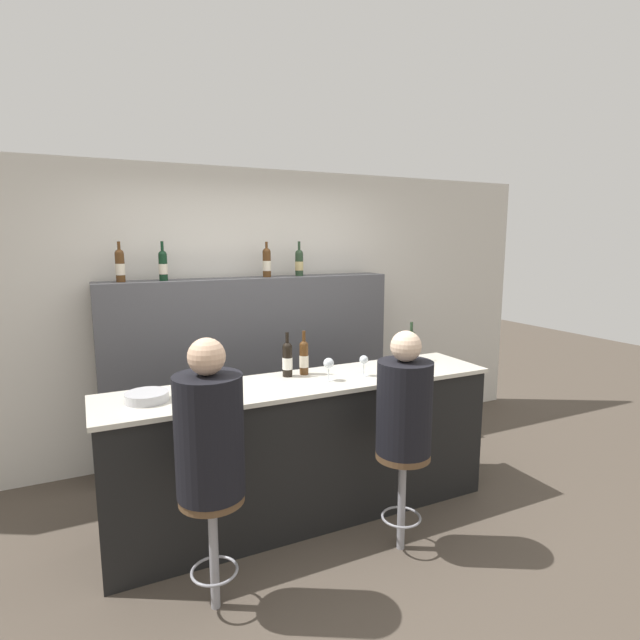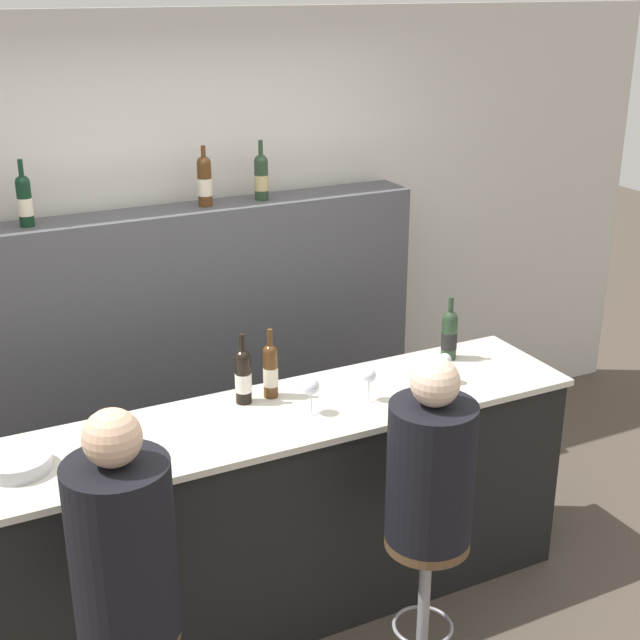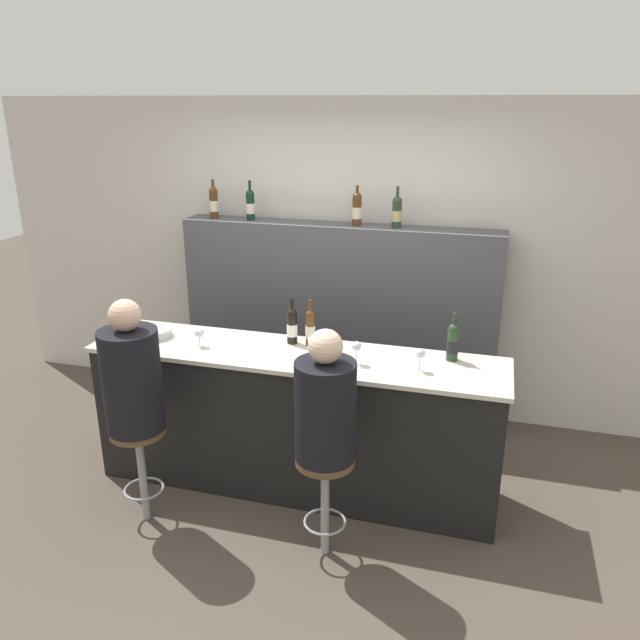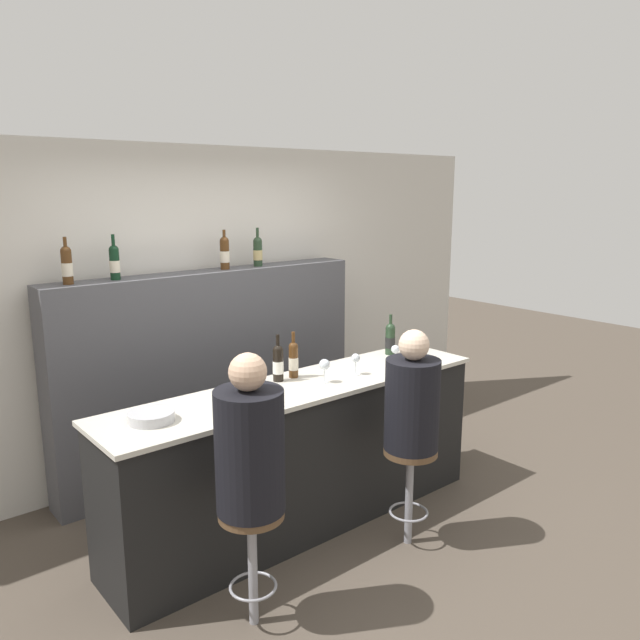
# 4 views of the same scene
# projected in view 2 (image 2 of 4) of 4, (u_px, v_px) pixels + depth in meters

# --- Properties ---
(wall_back) EXTENTS (6.40, 0.05, 2.60)m
(wall_back) POSITION_uv_depth(u_px,v_px,m) (169.00, 261.00, 4.83)
(wall_back) COLOR beige
(wall_back) RESTS_ON ground_plane
(bar_counter) EXTENTS (2.77, 0.61, 1.00)m
(bar_counter) POSITION_uv_depth(u_px,v_px,m) (276.00, 515.00, 3.96)
(bar_counter) COLOR black
(bar_counter) RESTS_ON ground_plane
(back_bar_cabinet) EXTENTS (2.59, 0.28, 1.64)m
(back_bar_cabinet) POSITION_uv_depth(u_px,v_px,m) (188.00, 357.00, 4.81)
(back_bar_cabinet) COLOR #4C4C51
(back_bar_cabinet) RESTS_ON ground_plane
(wine_bottle_counter_0) EXTENTS (0.07, 0.07, 0.32)m
(wine_bottle_counter_0) POSITION_uv_depth(u_px,v_px,m) (243.00, 375.00, 3.84)
(wine_bottle_counter_0) COLOR black
(wine_bottle_counter_0) RESTS_ON bar_counter
(wine_bottle_counter_1) EXTENTS (0.07, 0.07, 0.32)m
(wine_bottle_counter_1) POSITION_uv_depth(u_px,v_px,m) (271.00, 370.00, 3.90)
(wine_bottle_counter_1) COLOR #4C2D14
(wine_bottle_counter_1) RESTS_ON bar_counter
(wine_bottle_counter_2) EXTENTS (0.08, 0.08, 0.32)m
(wine_bottle_counter_2) POSITION_uv_depth(u_px,v_px,m) (449.00, 334.00, 4.29)
(wine_bottle_counter_2) COLOR #233823
(wine_bottle_counter_2) RESTS_ON bar_counter
(wine_bottle_backbar_1) EXTENTS (0.07, 0.07, 0.32)m
(wine_bottle_backbar_1) POSITION_uv_depth(u_px,v_px,m) (25.00, 200.00, 4.16)
(wine_bottle_backbar_1) COLOR black
(wine_bottle_backbar_1) RESTS_ON back_bar_cabinet
(wine_bottle_backbar_2) EXTENTS (0.07, 0.07, 0.31)m
(wine_bottle_backbar_2) POSITION_uv_depth(u_px,v_px,m) (205.00, 181.00, 4.53)
(wine_bottle_backbar_2) COLOR #4C2D14
(wine_bottle_backbar_2) RESTS_ON back_bar_cabinet
(wine_bottle_backbar_3) EXTENTS (0.08, 0.08, 0.31)m
(wine_bottle_backbar_3) POSITION_uv_depth(u_px,v_px,m) (261.00, 177.00, 4.67)
(wine_bottle_backbar_3) COLOR #233823
(wine_bottle_backbar_3) RESTS_ON back_bar_cabinet
(wine_glass_0) EXTENTS (0.06, 0.06, 0.13)m
(wine_glass_0) POSITION_uv_depth(u_px,v_px,m) (125.00, 435.00, 3.43)
(wine_glass_0) COLOR silver
(wine_glass_0) RESTS_ON bar_counter
(wine_glass_1) EXTENTS (0.07, 0.07, 0.16)m
(wine_glass_1) POSITION_uv_depth(u_px,v_px,m) (311.00, 388.00, 3.75)
(wine_glass_1) COLOR silver
(wine_glass_1) RESTS_ON bar_counter
(wine_glass_2) EXTENTS (0.07, 0.07, 0.15)m
(wine_glass_2) POSITION_uv_depth(u_px,v_px,m) (369.00, 377.00, 3.87)
(wine_glass_2) COLOR silver
(wine_glass_2) RESTS_ON bar_counter
(wine_glass_3) EXTENTS (0.06, 0.06, 0.14)m
(wine_glass_3) POSITION_uv_depth(u_px,v_px,m) (445.00, 361.00, 4.04)
(wine_glass_3) COLOR silver
(wine_glass_3) RESTS_ON bar_counter
(metal_bowl) EXTENTS (0.26, 0.26, 0.06)m
(metal_bowl) POSITION_uv_depth(u_px,v_px,m) (17.00, 463.00, 3.35)
(metal_bowl) COLOR #B7B7BC
(metal_bowl) RESTS_ON bar_counter
(guest_seated_left) EXTENTS (0.35, 0.35, 0.83)m
(guest_seated_left) POSITION_uv_depth(u_px,v_px,m) (122.00, 541.00, 2.91)
(guest_seated_left) COLOR black
(guest_seated_left) RESTS_ON bar_stool_left
(bar_stool_right) EXTENTS (0.34, 0.34, 0.66)m
(bar_stool_right) POSITION_uv_depth(u_px,v_px,m) (426.00, 567.00, 3.59)
(bar_stool_right) COLOR gray
(bar_stool_right) RESTS_ON ground_plane
(guest_seated_right) EXTENTS (0.34, 0.34, 0.77)m
(guest_seated_right) POSITION_uv_depth(u_px,v_px,m) (431.00, 465.00, 3.42)
(guest_seated_right) COLOR black
(guest_seated_right) RESTS_ON bar_stool_right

